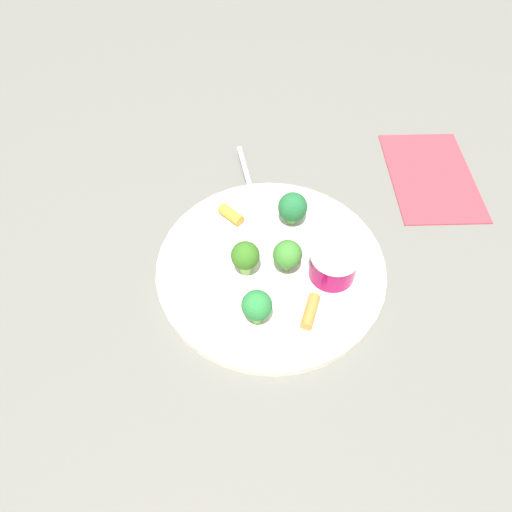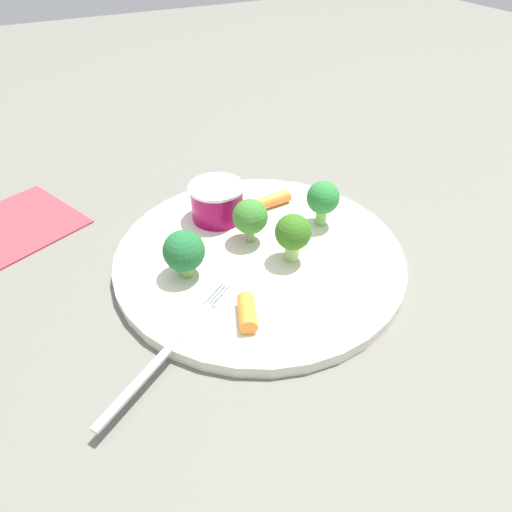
{
  "view_description": "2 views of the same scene",
  "coord_description": "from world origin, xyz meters",
  "px_view_note": "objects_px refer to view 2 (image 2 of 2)",
  "views": [
    {
      "loc": [
        0.32,
        0.11,
        0.47
      ],
      "look_at": [
        0.01,
        -0.02,
        0.03
      ],
      "focal_mm": 32.14,
      "sensor_mm": 36.0,
      "label": 1
    },
    {
      "loc": [
        -0.16,
        -0.31,
        0.29
      ],
      "look_at": [
        -0.01,
        -0.01,
        0.02
      ],
      "focal_mm": 31.94,
      "sensor_mm": 36.0,
      "label": 2
    }
  ],
  "objects_px": {
    "broccoli_floret_3": "(293,234)",
    "carrot_stick_1": "(247,313)",
    "plate": "(259,256)",
    "broccoli_floret_1": "(251,217)",
    "carrot_stick_0": "(272,200)",
    "fork": "(173,344)",
    "broccoli_floret_2": "(185,253)",
    "sauce_cup": "(217,202)",
    "broccoli_floret_0": "(323,199)"
  },
  "relations": [
    {
      "from": "carrot_stick_1",
      "to": "fork",
      "type": "relative_size",
      "value": 0.25
    },
    {
      "from": "broccoli_floret_1",
      "to": "carrot_stick_0",
      "type": "xyz_separation_m",
      "value": [
        0.05,
        0.05,
        -0.02
      ]
    },
    {
      "from": "broccoli_floret_1",
      "to": "carrot_stick_0",
      "type": "relative_size",
      "value": 1.1
    },
    {
      "from": "carrot_stick_1",
      "to": "broccoli_floret_3",
      "type": "bearing_deg",
      "value": 35.68
    },
    {
      "from": "broccoli_floret_1",
      "to": "carrot_stick_1",
      "type": "xyz_separation_m",
      "value": [
        -0.05,
        -0.1,
        -0.02
      ]
    },
    {
      "from": "broccoli_floret_1",
      "to": "fork",
      "type": "distance_m",
      "value": 0.15
    },
    {
      "from": "plate",
      "to": "fork",
      "type": "distance_m",
      "value": 0.14
    },
    {
      "from": "broccoli_floret_3",
      "to": "carrot_stick_0",
      "type": "distance_m",
      "value": 0.1
    },
    {
      "from": "broccoli_floret_0",
      "to": "carrot_stick_0",
      "type": "distance_m",
      "value": 0.07
    },
    {
      "from": "broccoli_floret_0",
      "to": "carrot_stick_1",
      "type": "height_order",
      "value": "broccoli_floret_0"
    },
    {
      "from": "sauce_cup",
      "to": "broccoli_floret_0",
      "type": "distance_m",
      "value": 0.11
    },
    {
      "from": "plate",
      "to": "carrot_stick_1",
      "type": "xyz_separation_m",
      "value": [
        -0.05,
        -0.08,
        0.01
      ]
    },
    {
      "from": "plate",
      "to": "sauce_cup",
      "type": "distance_m",
      "value": 0.08
    },
    {
      "from": "plate",
      "to": "broccoli_floret_3",
      "type": "bearing_deg",
      "value": -47.45
    },
    {
      "from": "carrot_stick_0",
      "to": "fork",
      "type": "distance_m",
      "value": 0.22
    },
    {
      "from": "broccoli_floret_2",
      "to": "broccoli_floret_3",
      "type": "xyz_separation_m",
      "value": [
        0.1,
        -0.02,
        0.0
      ]
    },
    {
      "from": "broccoli_floret_3",
      "to": "carrot_stick_1",
      "type": "bearing_deg",
      "value": -144.32
    },
    {
      "from": "carrot_stick_0",
      "to": "fork",
      "type": "relative_size",
      "value": 0.3
    },
    {
      "from": "sauce_cup",
      "to": "broccoli_floret_0",
      "type": "height_order",
      "value": "broccoli_floret_0"
    },
    {
      "from": "plate",
      "to": "broccoli_floret_2",
      "type": "relative_size",
      "value": 6.13
    },
    {
      "from": "sauce_cup",
      "to": "carrot_stick_1",
      "type": "relative_size",
      "value": 1.66
    },
    {
      "from": "broccoli_floret_3",
      "to": "carrot_stick_1",
      "type": "height_order",
      "value": "broccoli_floret_3"
    },
    {
      "from": "broccoli_floret_2",
      "to": "broccoli_floret_3",
      "type": "relative_size",
      "value": 0.94
    },
    {
      "from": "plate",
      "to": "carrot_stick_1",
      "type": "bearing_deg",
      "value": -123.13
    },
    {
      "from": "broccoli_floret_1",
      "to": "broccoli_floret_3",
      "type": "relative_size",
      "value": 0.95
    },
    {
      "from": "broccoli_floret_2",
      "to": "sauce_cup",
      "type": "bearing_deg",
      "value": 50.82
    },
    {
      "from": "broccoli_floret_3",
      "to": "carrot_stick_0",
      "type": "bearing_deg",
      "value": 73.15
    },
    {
      "from": "broccoli_floret_2",
      "to": "carrot_stick_1",
      "type": "xyz_separation_m",
      "value": [
        0.03,
        -0.07,
        -0.02
      ]
    },
    {
      "from": "broccoli_floret_3",
      "to": "fork",
      "type": "relative_size",
      "value": 0.35
    },
    {
      "from": "carrot_stick_0",
      "to": "fork",
      "type": "height_order",
      "value": "carrot_stick_0"
    },
    {
      "from": "broccoli_floret_1",
      "to": "broccoli_floret_3",
      "type": "bearing_deg",
      "value": -64.34
    },
    {
      "from": "broccoli_floret_3",
      "to": "carrot_stick_1",
      "type": "relative_size",
      "value": 1.4
    },
    {
      "from": "sauce_cup",
      "to": "broccoli_floret_1",
      "type": "height_order",
      "value": "broccoli_floret_1"
    },
    {
      "from": "broccoli_floret_1",
      "to": "broccoli_floret_2",
      "type": "relative_size",
      "value": 1.01
    },
    {
      "from": "carrot_stick_1",
      "to": "fork",
      "type": "xyz_separation_m",
      "value": [
        -0.06,
        0.0,
        -0.01
      ]
    },
    {
      "from": "carrot_stick_1",
      "to": "fork",
      "type": "bearing_deg",
      "value": 179.95
    },
    {
      "from": "carrot_stick_1",
      "to": "plate",
      "type": "bearing_deg",
      "value": 56.87
    },
    {
      "from": "broccoli_floret_0",
      "to": "broccoli_floret_1",
      "type": "bearing_deg",
      "value": 175.18
    },
    {
      "from": "plate",
      "to": "broccoli_floret_2",
      "type": "height_order",
      "value": "broccoli_floret_2"
    },
    {
      "from": "plate",
      "to": "sauce_cup",
      "type": "xyz_separation_m",
      "value": [
        -0.01,
        0.07,
        0.03
      ]
    },
    {
      "from": "broccoli_floret_2",
      "to": "carrot_stick_1",
      "type": "relative_size",
      "value": 1.31
    },
    {
      "from": "fork",
      "to": "carrot_stick_0",
      "type": "bearing_deg",
      "value": 41.12
    },
    {
      "from": "broccoli_floret_2",
      "to": "fork",
      "type": "xyz_separation_m",
      "value": [
        -0.04,
        -0.07,
        -0.03
      ]
    },
    {
      "from": "broccoli_floret_1",
      "to": "plate",
      "type": "bearing_deg",
      "value": -92.86
    },
    {
      "from": "carrot_stick_0",
      "to": "broccoli_floret_1",
      "type": "bearing_deg",
      "value": -136.27
    },
    {
      "from": "plate",
      "to": "fork",
      "type": "relative_size",
      "value": 2.03
    },
    {
      "from": "plate",
      "to": "carrot_stick_1",
      "type": "distance_m",
      "value": 0.09
    },
    {
      "from": "sauce_cup",
      "to": "broccoli_floret_1",
      "type": "bearing_deg",
      "value": -75.01
    },
    {
      "from": "carrot_stick_0",
      "to": "carrot_stick_1",
      "type": "bearing_deg",
      "value": -124.86
    },
    {
      "from": "broccoli_floret_0",
      "to": "broccoli_floret_2",
      "type": "distance_m",
      "value": 0.16
    }
  ]
}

